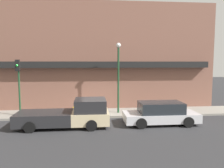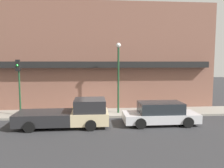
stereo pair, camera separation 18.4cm
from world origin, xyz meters
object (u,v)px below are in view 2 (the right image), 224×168
(pickup_truck, at_px, (69,115))
(parked_car, at_px, (160,113))
(fire_hydrant, at_px, (74,111))
(street_lamp, at_px, (118,69))
(traffic_light, at_px, (19,78))

(pickup_truck, height_order, parked_car, pickup_truck)
(pickup_truck, xyz_separation_m, fire_hydrant, (0.07, 2.20, -0.28))
(pickup_truck, xyz_separation_m, street_lamp, (3.39, 2.80, 2.72))
(parked_car, distance_m, traffic_light, 10.13)
(parked_car, height_order, street_lamp, street_lamp)
(parked_car, relative_size, fire_hydrant, 7.40)
(fire_hydrant, xyz_separation_m, street_lamp, (3.32, 0.60, 3.00))
(pickup_truck, bearing_deg, traffic_light, 145.42)
(street_lamp, bearing_deg, fire_hydrant, -169.77)
(fire_hydrant, bearing_deg, parked_car, -21.05)
(fire_hydrant, height_order, street_lamp, street_lamp)
(fire_hydrant, height_order, traffic_light, traffic_light)
(fire_hydrant, bearing_deg, traffic_light, 175.67)
(fire_hydrant, bearing_deg, street_lamp, 10.23)
(parked_car, distance_m, fire_hydrant, 6.14)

